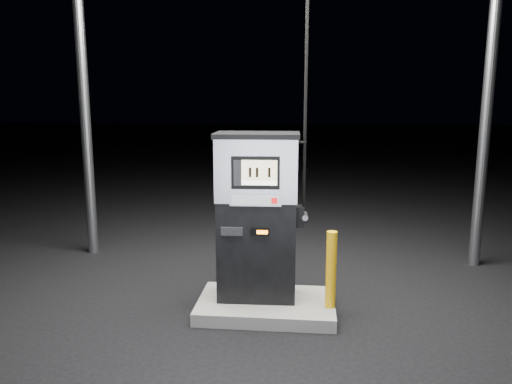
# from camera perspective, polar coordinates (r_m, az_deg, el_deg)

# --- Properties ---
(ground) EXTENTS (80.00, 80.00, 0.00)m
(ground) POSITION_cam_1_polar(r_m,az_deg,el_deg) (6.09, 1.18, -13.50)
(ground) COLOR black
(ground) RESTS_ON ground
(pump_island) EXTENTS (1.60, 1.00, 0.15)m
(pump_island) POSITION_cam_1_polar(r_m,az_deg,el_deg) (6.06, 1.18, -12.85)
(pump_island) COLOR slate
(pump_island) RESTS_ON ground
(fuel_dispenser) EXTENTS (1.08, 0.61, 4.06)m
(fuel_dispenser) POSITION_cam_1_polar(r_m,az_deg,el_deg) (5.81, 0.16, -2.62)
(fuel_dispenser) COLOR black
(fuel_dispenser) RESTS_ON pump_island
(bollard_left) EXTENTS (0.14, 0.14, 0.77)m
(bollard_left) POSITION_cam_1_polar(r_m,az_deg,el_deg) (6.08, -3.92, -8.13)
(bollard_left) COLOR #FBB20D
(bollard_left) RESTS_ON pump_island
(bollard_right) EXTENTS (0.13, 0.13, 0.89)m
(bollard_right) POSITION_cam_1_polar(r_m,az_deg,el_deg) (5.74, 8.57, -8.77)
(bollard_right) COLOR #FBB20D
(bollard_right) RESTS_ON pump_island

